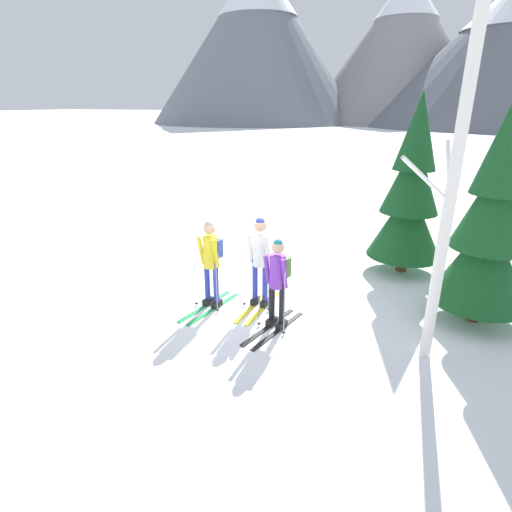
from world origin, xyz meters
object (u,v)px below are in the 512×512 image
at_px(skier_in_purple, 278,279).
at_px(birch_tree_tall, 450,195).
at_px(skier_in_white, 260,258).
at_px(pine_tree_near, 410,194).
at_px(skier_in_yellow, 211,259).
at_px(pine_tree_mid, 491,225).

distance_m(skier_in_purple, birch_tree_tall, 3.07).
relative_size(skier_in_white, pine_tree_near, 0.44).
bearing_deg(skier_in_white, pine_tree_near, 49.45).
height_order(skier_in_yellow, pine_tree_near, pine_tree_near).
distance_m(skier_in_white, birch_tree_tall, 3.61).
bearing_deg(pine_tree_near, skier_in_purple, -118.28).
bearing_deg(pine_tree_near, birch_tree_tall, -81.50).
relative_size(pine_tree_mid, birch_tree_tall, 0.77).
xyz_separation_m(pine_tree_mid, birch_tree_tall, (-0.86, -1.61, 0.79)).
height_order(skier_in_white, pine_tree_near, pine_tree_near).
height_order(skier_in_white, pine_tree_mid, pine_tree_mid).
bearing_deg(skier_in_yellow, skier_in_purple, -12.23).
bearing_deg(skier_in_purple, birch_tree_tall, -0.33).
bearing_deg(skier_in_purple, pine_tree_mid, 25.11).
height_order(skier_in_purple, pine_tree_mid, pine_tree_mid).
bearing_deg(pine_tree_mid, skier_in_white, -167.10).
bearing_deg(skier_in_purple, pine_tree_near, 61.72).
xyz_separation_m(skier_in_purple, birch_tree_tall, (2.55, -0.01, 1.71)).
relative_size(pine_tree_near, birch_tree_tall, 0.79).
bearing_deg(skier_in_yellow, pine_tree_near, 44.19).
relative_size(skier_in_purple, birch_tree_tall, 0.32).
distance_m(skier_in_purple, pine_tree_near, 4.31).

